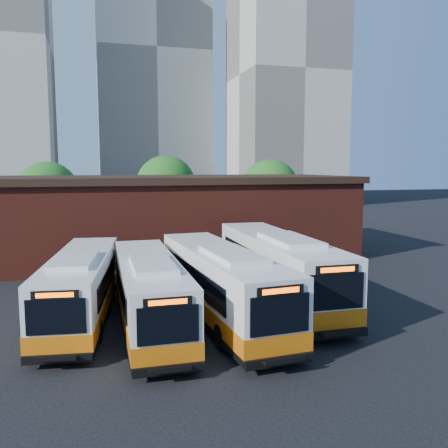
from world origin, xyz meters
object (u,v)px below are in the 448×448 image
object	(u,v)px
bus_midwest	(149,294)
bus_mideast	(221,287)
bus_east	(278,270)
transit_worker	(258,342)
bus_west	(81,289)

from	to	relation	value
bus_midwest	bus_mideast	xyz separation A→B (m)	(3.33, 0.03, 0.11)
bus_east	transit_worker	xyz separation A→B (m)	(-3.76, -7.48, -0.79)
bus_mideast	transit_worker	size ratio (longest dim) A/B	7.26
bus_mideast	bus_east	distance (m)	4.30
bus_mideast	bus_east	xyz separation A→B (m)	(3.71, 2.17, 0.09)
bus_west	transit_worker	xyz separation A→B (m)	(6.22, -7.16, -0.57)
bus_midwest	bus_east	distance (m)	7.37
bus_west	bus_east	xyz separation A→B (m)	(9.99, 0.33, 0.21)
bus_west	bus_midwest	size ratio (longest dim) A/B	1.01
bus_midwest	bus_mideast	size ratio (longest dim) A/B	0.92
bus_west	bus_east	size ratio (longest dim) A/B	0.88
bus_east	bus_mideast	bearing A→B (deg)	-148.50
bus_west	transit_worker	size ratio (longest dim) A/B	6.73
bus_midwest	bus_mideast	world-z (taller)	bus_mideast
bus_midwest	transit_worker	world-z (taller)	bus_midwest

